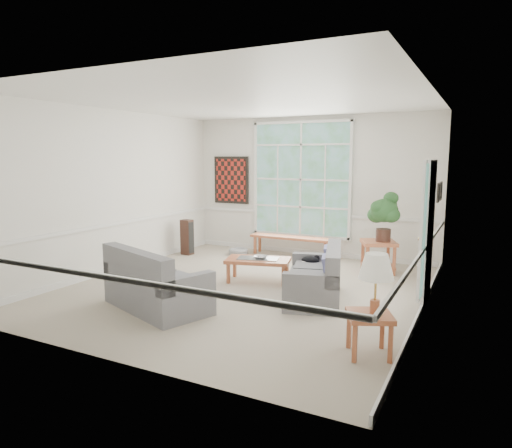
{
  "coord_description": "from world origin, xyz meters",
  "views": [
    {
      "loc": [
        3.43,
        -6.38,
        2.13
      ],
      "look_at": [
        0.1,
        0.2,
        1.05
      ],
      "focal_mm": 32.0,
      "sensor_mm": 36.0,
      "label": 1
    }
  ],
  "objects_px": {
    "loveseat_front": "(157,278)",
    "coffee_table": "(258,270)",
    "loveseat_right": "(314,273)",
    "end_table": "(378,257)",
    "side_table": "(369,334)"
  },
  "relations": [
    {
      "from": "end_table",
      "to": "coffee_table",
      "type": "bearing_deg",
      "value": -137.5
    },
    {
      "from": "coffee_table",
      "to": "end_table",
      "type": "bearing_deg",
      "value": 26.86
    },
    {
      "from": "coffee_table",
      "to": "end_table",
      "type": "height_order",
      "value": "end_table"
    },
    {
      "from": "loveseat_right",
      "to": "end_table",
      "type": "bearing_deg",
      "value": 59.69
    },
    {
      "from": "loveseat_front",
      "to": "coffee_table",
      "type": "bearing_deg",
      "value": 91.32
    },
    {
      "from": "end_table",
      "to": "loveseat_right",
      "type": "bearing_deg",
      "value": -104.01
    },
    {
      "from": "side_table",
      "to": "end_table",
      "type": "bearing_deg",
      "value": 100.61
    },
    {
      "from": "loveseat_front",
      "to": "end_table",
      "type": "height_order",
      "value": "loveseat_front"
    },
    {
      "from": "loveseat_front",
      "to": "coffee_table",
      "type": "height_order",
      "value": "loveseat_front"
    },
    {
      "from": "side_table",
      "to": "loveseat_right",
      "type": "bearing_deg",
      "value": 127.0
    },
    {
      "from": "loveseat_front",
      "to": "side_table",
      "type": "height_order",
      "value": "loveseat_front"
    },
    {
      "from": "end_table",
      "to": "side_table",
      "type": "relative_size",
      "value": 1.27
    },
    {
      "from": "loveseat_right",
      "to": "coffee_table",
      "type": "bearing_deg",
      "value": 140.61
    },
    {
      "from": "coffee_table",
      "to": "loveseat_front",
      "type": "bearing_deg",
      "value": -124.46
    },
    {
      "from": "loveseat_right",
      "to": "loveseat_front",
      "type": "height_order",
      "value": "loveseat_front"
    }
  ]
}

